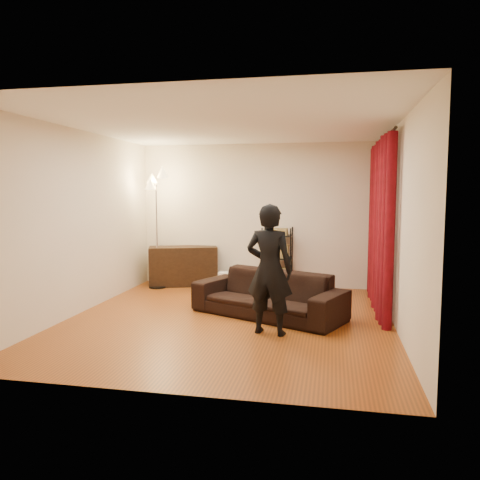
% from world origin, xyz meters
% --- Properties ---
extents(floor, '(5.00, 5.00, 0.00)m').
position_xyz_m(floor, '(0.00, 0.00, 0.00)').
color(floor, '#984A15').
rests_on(floor, ground).
extents(ceiling, '(5.00, 5.00, 0.00)m').
position_xyz_m(ceiling, '(0.00, 0.00, 2.70)').
color(ceiling, white).
rests_on(ceiling, ground).
extents(wall_back, '(5.00, 0.00, 5.00)m').
position_xyz_m(wall_back, '(0.00, 2.50, 1.35)').
color(wall_back, beige).
rests_on(wall_back, ground).
extents(wall_front, '(5.00, 0.00, 5.00)m').
position_xyz_m(wall_front, '(0.00, -2.50, 1.35)').
color(wall_front, beige).
rests_on(wall_front, ground).
extents(wall_left, '(0.00, 5.00, 5.00)m').
position_xyz_m(wall_left, '(-2.25, 0.00, 1.35)').
color(wall_left, beige).
rests_on(wall_left, ground).
extents(wall_right, '(0.00, 5.00, 5.00)m').
position_xyz_m(wall_right, '(2.25, 0.00, 1.35)').
color(wall_right, beige).
rests_on(wall_right, ground).
extents(curtain_rod, '(0.04, 2.65, 0.04)m').
position_xyz_m(curtain_rod, '(2.15, 1.12, 2.58)').
color(curtain_rod, black).
rests_on(curtain_rod, wall_right).
extents(curtain, '(0.22, 2.65, 2.55)m').
position_xyz_m(curtain, '(2.13, 1.12, 1.28)').
color(curtain, maroon).
rests_on(curtain, ground).
extents(sofa, '(2.36, 1.68, 0.64)m').
position_xyz_m(sofa, '(0.52, 0.29, 0.32)').
color(sofa, black).
rests_on(sofa, ground).
extents(person, '(0.66, 0.49, 1.65)m').
position_xyz_m(person, '(0.64, -0.55, 0.82)').
color(person, black).
rests_on(person, ground).
extents(media_cabinet, '(1.37, 0.88, 0.75)m').
position_xyz_m(media_cabinet, '(-1.40, 2.23, 0.38)').
color(media_cabinet, black).
rests_on(media_cabinet, ground).
extents(storage_boxes, '(0.38, 0.32, 0.29)m').
position_xyz_m(storage_boxes, '(-0.52, 2.22, 0.14)').
color(storage_boxes, silver).
rests_on(storage_boxes, ground).
extents(wire_shelf, '(0.62, 0.54, 1.14)m').
position_xyz_m(wire_shelf, '(0.41, 2.28, 0.57)').
color(wire_shelf, black).
rests_on(wire_shelf, ground).
extents(floor_lamp, '(0.46, 0.46, 2.16)m').
position_xyz_m(floor_lamp, '(-1.80, 1.90, 1.08)').
color(floor_lamp, silver).
rests_on(floor_lamp, ground).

